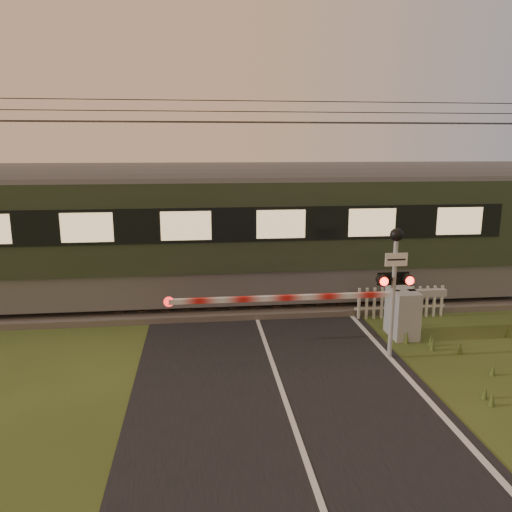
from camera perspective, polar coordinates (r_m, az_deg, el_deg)
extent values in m
plane|color=#35471B|center=(9.85, 3.59, -16.86)|extent=(160.00, 160.00, 0.00)
cube|color=black|center=(9.85, 3.59, -16.80)|extent=(6.00, 140.00, 0.02)
cube|color=#47423D|center=(15.77, -0.56, -5.12)|extent=(140.00, 3.40, 0.24)
cube|color=slate|center=(15.02, -0.27, -5.22)|extent=(140.00, 0.08, 0.14)
cube|color=slate|center=(16.40, -0.83, -3.70)|extent=(140.00, 0.08, 0.14)
cube|color=#2D2116|center=(15.73, -0.56, -4.67)|extent=(0.24, 2.20, 0.06)
cylinder|color=black|center=(14.75, -0.48, 15.09)|extent=(120.00, 0.02, 0.02)
cylinder|color=black|center=(15.35, -0.73, 14.99)|extent=(120.00, 0.02, 0.02)
cylinder|color=black|center=(15.09, -0.61, 17.32)|extent=(120.00, 0.02, 0.02)
cylinder|color=black|center=(15.06, -0.61, 16.18)|extent=(120.00, 0.02, 0.02)
cube|color=slate|center=(15.48, -7.67, -2.60)|extent=(20.24, 2.68, 1.00)
cube|color=#273322|center=(15.12, -7.86, 3.85)|extent=(21.09, 2.91, 2.51)
cylinder|color=#4C4C4F|center=(14.99, -8.01, 8.60)|extent=(21.09, 1.02, 1.02)
cube|color=#FFD893|center=(13.62, -8.00, 3.44)|extent=(18.14, 0.04, 0.78)
cube|color=gray|center=(13.45, 16.39, -6.30)|extent=(0.61, 0.95, 1.23)
cylinder|color=gray|center=(13.38, 15.73, -6.34)|extent=(0.13, 0.13, 1.23)
cube|color=gray|center=(13.54, 18.93, -4.01)|extent=(1.01, 0.18, 0.18)
cube|color=red|center=(12.44, 3.46, -4.78)|extent=(5.76, 0.12, 0.12)
cylinder|color=red|center=(12.28, -9.94, -5.18)|extent=(0.25, 0.04, 0.25)
cylinder|color=gray|center=(11.77, 15.35, -4.95)|extent=(0.10, 0.10, 2.78)
cube|color=white|center=(11.47, 15.74, -0.40)|extent=(0.51, 0.03, 0.30)
sphere|color=black|center=(11.42, 15.79, 2.35)|extent=(0.30, 0.30, 0.30)
cube|color=black|center=(11.63, 15.49, -2.55)|extent=(0.69, 0.06, 0.06)
cylinder|color=#FF140C|center=(11.36, 14.44, -2.85)|extent=(0.19, 0.02, 0.19)
cylinder|color=#FF140C|center=(11.59, 17.18, -2.72)|extent=(0.19, 0.02, 0.19)
cube|color=black|center=(11.68, 15.40, -2.49)|extent=(0.74, 0.02, 0.30)
cube|color=silver|center=(14.95, 16.13, -5.63)|extent=(2.68, 0.04, 0.06)
cube|color=silver|center=(14.84, 16.22, -4.14)|extent=(2.68, 0.04, 0.06)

